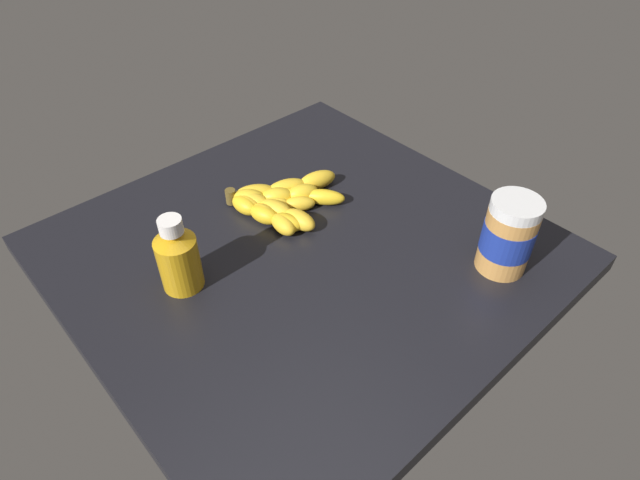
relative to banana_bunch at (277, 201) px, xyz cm
name	(u,v)px	position (x,y,z in cm)	size (l,w,h in cm)	color
ground_plane	(304,253)	(-3.39, -11.57, -3.32)	(77.50, 76.69, 3.27)	black
banana_bunch	(277,201)	(0.00, 0.00, 0.00)	(21.71, 18.97, 3.66)	yellow
peanut_butter_jar	(508,236)	(18.14, -37.50, 5.04)	(8.43, 8.43, 13.66)	#BF8442
honey_bottle	(178,257)	(-23.81, -5.33, 4.33)	(6.67, 6.67, 13.59)	#C89015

